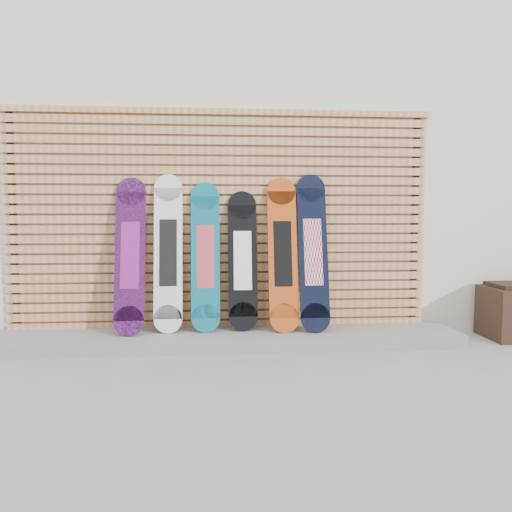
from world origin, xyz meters
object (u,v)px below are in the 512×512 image
object	(u,v)px
snowboard_2	(205,257)
snowboard_1	(168,253)
snowboard_0	(130,255)
snowboard_4	(283,254)
snowboard_5	(313,252)
snowboard_3	(243,260)

from	to	relation	value
snowboard_2	snowboard_1	bearing A→B (deg)	-179.93
snowboard_0	snowboard_1	bearing A→B (deg)	7.25
snowboard_4	snowboard_5	xyz separation A→B (m)	(0.30, -0.01, 0.01)
snowboard_0	snowboard_2	bearing A→B (deg)	3.66
snowboard_0	snowboard_3	bearing A→B (deg)	3.16
snowboard_0	snowboard_1	world-z (taller)	snowboard_1
snowboard_3	snowboard_5	bearing A→B (deg)	-5.27
snowboard_3	snowboard_4	bearing A→B (deg)	-7.54
snowboard_1	snowboard_4	xyz separation A→B (m)	(1.11, -0.04, -0.01)
snowboard_0	snowboard_2	xyz separation A→B (m)	(0.71, 0.05, -0.02)
snowboard_1	snowboard_4	world-z (taller)	snowboard_1
snowboard_3	snowboard_5	xyz separation A→B (m)	(0.69, -0.06, 0.08)
snowboard_2	snowboard_4	size ratio (longest dim) A/B	0.96
snowboard_0	snowboard_2	size ratio (longest dim) A/B	1.03
snowboard_5	snowboard_4	bearing A→B (deg)	177.74
snowboard_4	snowboard_5	size ratio (longest dim) A/B	0.98
snowboard_3	snowboard_5	size ratio (longest dim) A/B	0.89
snowboard_4	snowboard_0	bearing A→B (deg)	-179.70
snowboard_5	snowboard_2	bearing A→B (deg)	177.30
snowboard_0	snowboard_1	size ratio (longest dim) A/B	0.98
snowboard_4	snowboard_2	bearing A→B (deg)	177.12
snowboard_2	snowboard_4	xyz separation A→B (m)	(0.75, -0.04, 0.03)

